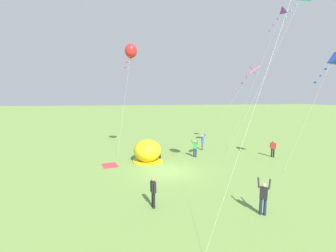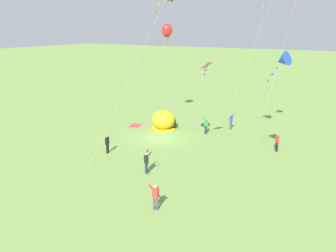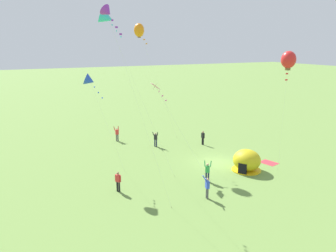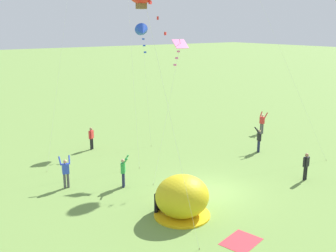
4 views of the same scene
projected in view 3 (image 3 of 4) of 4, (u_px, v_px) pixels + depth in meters
The scene contains 15 objects.
ground_plane at pixel (216, 162), 34.02m from camera, with size 300.00×300.00×0.00m, color olive.
popup_tent at pixel (247, 161), 31.62m from camera, with size 2.81×2.81×2.10m.
picnic_blanket at pixel (269, 163), 33.89m from camera, with size 1.70×1.30×0.01m, color #CC333D.
person_with_toddler at pixel (203, 137), 39.75m from camera, with size 0.58×0.30×1.72m.
person_strolling at pixel (118, 181), 27.06m from camera, with size 0.49×0.42×1.72m.
person_near_tent at pixel (207, 187), 25.82m from camera, with size 0.68×0.54×1.89m.
person_arms_raised at pixel (117, 133), 41.27m from camera, with size 0.49×0.68×1.89m.
person_far_back at pixel (207, 171), 29.02m from camera, with size 0.67×0.72×1.89m.
person_flying_kite at pixel (156, 139), 39.04m from camera, with size 0.67×0.72×1.89m.
kite_pink at pixel (157, 89), 31.42m from camera, with size 4.87×3.61×8.34m.
kite_blue at pixel (90, 81), 29.34m from camera, with size 1.70×3.41×9.41m.
kite_purple at pixel (108, 12), 23.30m from camera, with size 4.67×3.82×14.69m.
kite_red at pixel (289, 60), 27.23m from camera, with size 2.33×2.25×11.40m.
kite_orange at pixel (139, 30), 34.96m from camera, with size 3.28×6.62×14.10m.
kite_cyan at pixel (107, 18), 26.77m from camera, with size 3.08×6.04×14.77m.
Camera 3 is at (-26.61, 18.60, 11.93)m, focal length 35.00 mm.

